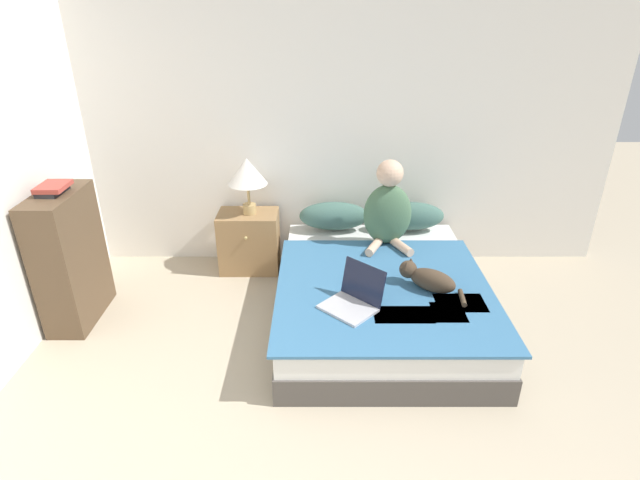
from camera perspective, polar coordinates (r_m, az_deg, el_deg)
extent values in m
cube|color=white|center=(4.38, 0.20, 13.19)|extent=(5.08, 0.05, 2.55)
cube|color=#4C4742|center=(3.91, 6.69, -7.47)|extent=(1.48, 1.93, 0.19)
cube|color=silver|center=(3.81, 6.82, -5.20)|extent=(1.46, 1.90, 0.17)
cube|color=teal|center=(3.60, 7.23, -5.51)|extent=(1.53, 1.54, 0.02)
cube|color=#3D4784|center=(3.33, 9.42, -8.46)|extent=(0.39, 0.20, 0.01)
cube|color=#3D4784|center=(3.53, 15.65, -6.96)|extent=(0.34, 0.24, 0.01)
cube|color=#3D4784|center=(3.41, 14.40, -8.03)|extent=(0.21, 0.24, 0.01)
ellipsoid|color=#42665B|center=(4.41, 1.52, 2.76)|extent=(0.61, 0.24, 0.25)
ellipsoid|color=#42665B|center=(4.48, 10.09, 2.73)|extent=(0.61, 0.24, 0.25)
ellipsoid|color=#476B4C|center=(4.14, 7.62, 2.92)|extent=(0.39, 0.22, 0.51)
sphere|color=#DBB293|center=(4.01, 7.92, 7.58)|extent=(0.22, 0.22, 0.22)
cylinder|color=#DBB293|center=(4.09, 6.18, -0.69)|extent=(0.18, 0.28, 0.07)
cylinder|color=#DBB293|center=(4.12, 9.16, -0.69)|extent=(0.18, 0.28, 0.07)
ellipsoid|color=#473828|center=(3.58, 12.66, -4.53)|extent=(0.36, 0.32, 0.16)
sphere|color=#473828|center=(3.63, 9.96, -3.30)|extent=(0.13, 0.13, 0.13)
cone|color=#473828|center=(3.58, 9.77, -2.86)|extent=(0.06, 0.06, 0.06)
cone|color=#473828|center=(3.64, 10.26, -2.42)|extent=(0.06, 0.06, 0.06)
cylinder|color=#473828|center=(3.55, 15.87, -6.36)|extent=(0.05, 0.19, 0.03)
cube|color=#B7B7BC|center=(3.33, 3.10, -7.81)|extent=(0.42, 0.42, 0.02)
cube|color=black|center=(3.36, 4.88, -4.81)|extent=(0.29, 0.28, 0.25)
cube|color=#937047|center=(4.52, -8.15, -0.15)|extent=(0.52, 0.34, 0.55)
sphere|color=tan|center=(4.31, -8.56, 0.22)|extent=(0.03, 0.03, 0.03)
cylinder|color=tan|center=(4.39, -8.14, 3.55)|extent=(0.11, 0.11, 0.09)
cylinder|color=tan|center=(4.34, -8.25, 5.21)|extent=(0.02, 0.02, 0.19)
cone|color=white|center=(4.27, -8.42, 7.78)|extent=(0.33, 0.33, 0.22)
cube|color=brown|center=(4.12, -26.76, -1.89)|extent=(0.28, 0.63, 1.01)
cube|color=#2D2D33|center=(3.94, -28.34, 4.92)|extent=(0.15, 0.23, 0.03)
cube|color=#B24238|center=(3.92, -28.30, 5.39)|extent=(0.19, 0.24, 0.03)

